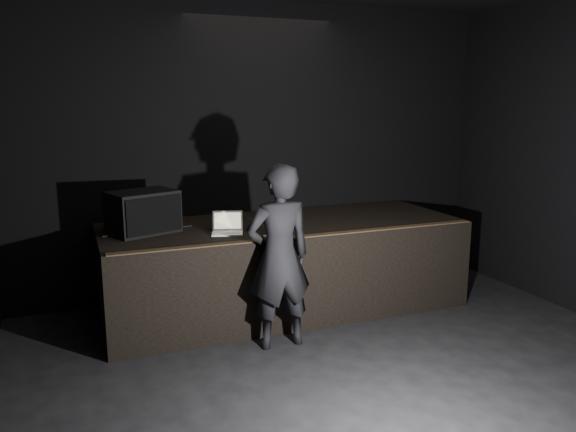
{
  "coord_description": "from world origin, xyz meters",
  "views": [
    {
      "loc": [
        -2.22,
        -3.02,
        2.34
      ],
      "look_at": [
        -0.11,
        2.3,
        1.16
      ],
      "focal_mm": 35.0,
      "sensor_mm": 36.0,
      "label": 1
    }
  ],
  "objects_px": {
    "laptop": "(228,227)",
    "beer_can": "(215,220)",
    "stage_riser": "(283,265)",
    "person": "(279,257)",
    "stage_monitor": "(143,212)"
  },
  "relations": [
    {
      "from": "stage_monitor",
      "to": "beer_can",
      "type": "distance_m",
      "value": 0.75
    },
    {
      "from": "beer_can",
      "to": "person",
      "type": "bearing_deg",
      "value": -67.67
    },
    {
      "from": "person",
      "to": "stage_riser",
      "type": "bearing_deg",
      "value": -116.2
    },
    {
      "from": "laptop",
      "to": "beer_can",
      "type": "relative_size",
      "value": 2.08
    },
    {
      "from": "stage_riser",
      "to": "beer_can",
      "type": "distance_m",
      "value": 0.99
    },
    {
      "from": "stage_monitor",
      "to": "laptop",
      "type": "height_order",
      "value": "stage_monitor"
    },
    {
      "from": "stage_riser",
      "to": "laptop",
      "type": "height_order",
      "value": "laptop"
    },
    {
      "from": "laptop",
      "to": "person",
      "type": "height_order",
      "value": "person"
    },
    {
      "from": "laptop",
      "to": "beer_can",
      "type": "xyz_separation_m",
      "value": [
        -0.07,
        0.23,
        0.03
      ]
    },
    {
      "from": "stage_riser",
      "to": "person",
      "type": "height_order",
      "value": "person"
    },
    {
      "from": "person",
      "to": "beer_can",
      "type": "bearing_deg",
      "value": -70.49
    },
    {
      "from": "stage_riser",
      "to": "person",
      "type": "xyz_separation_m",
      "value": [
        -0.41,
        -0.95,
        0.39
      ]
    },
    {
      "from": "stage_riser",
      "to": "stage_monitor",
      "type": "bearing_deg",
      "value": 177.72
    },
    {
      "from": "stage_riser",
      "to": "beer_can",
      "type": "relative_size",
      "value": 21.91
    },
    {
      "from": "person",
      "to": "laptop",
      "type": "bearing_deg",
      "value": -68.7
    }
  ]
}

